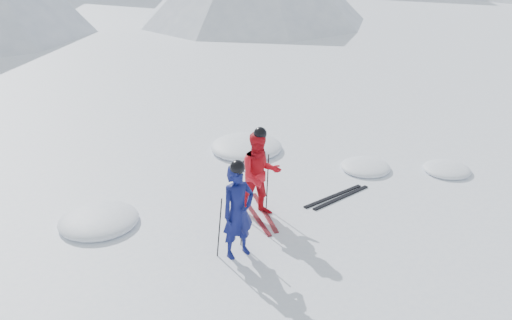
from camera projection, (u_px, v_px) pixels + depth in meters
ground at (335, 193)px, 12.03m from camera, size 160.00×160.00×0.00m
skier_blue at (238, 212)px, 9.48m from camera, size 0.64×0.42×1.75m
skier_red at (260, 175)px, 10.81m from camera, size 1.05×0.93×1.80m
pole_blue_left at (219, 228)px, 9.54m from camera, size 0.12×0.08×1.16m
pole_blue_right at (242, 216)px, 9.91m from camera, size 0.12×0.07×1.16m
pole_red_left at (241, 188)px, 10.95m from camera, size 0.12×0.10×1.20m
pole_red_right at (267, 182)px, 11.20m from camera, size 0.12×0.08×1.20m
ski_worn_left at (255, 215)px, 11.10m from camera, size 0.57×1.65×0.03m
ski_worn_right at (265, 212)px, 11.23m from camera, size 0.68×1.62×0.03m
ski_loose_a at (333, 196)px, 11.88m from camera, size 1.70×0.16×0.03m
ski_loose_b at (341, 198)px, 11.82m from camera, size 1.70×0.21×0.03m
snow_lumps at (247, 172)px, 13.05m from camera, size 9.10×5.45×0.41m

